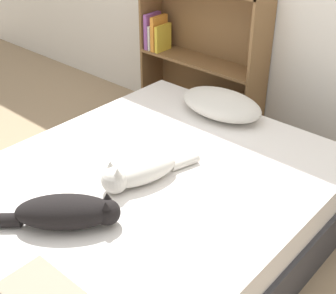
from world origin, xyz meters
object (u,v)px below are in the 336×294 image
(pillow, at_px, (221,104))
(bookshelf, at_px, (201,57))
(cat_dark, at_px, (66,212))
(cat_light, at_px, (138,173))
(bed, at_px, (150,210))

(pillow, bearing_deg, bookshelf, 138.36)
(cat_dark, relative_size, bookshelf, 0.47)
(bookshelf, bearing_deg, pillow, -41.64)
(cat_light, bearing_deg, bookshelf, -138.33)
(pillow, xyz_separation_m, cat_dark, (0.12, -1.28, -0.00))
(bed, bearing_deg, pillow, 98.75)
(cat_dark, xyz_separation_m, bookshelf, (-0.64, 1.74, 0.05))
(pillow, height_order, bookshelf, bookshelf)
(bed, relative_size, cat_dark, 3.76)
(pillow, distance_m, bookshelf, 0.70)
(cat_dark, height_order, bookshelf, bookshelf)
(bed, xyz_separation_m, cat_light, (0.01, -0.08, 0.28))
(bed, xyz_separation_m, pillow, (-0.12, 0.77, 0.29))
(bed, bearing_deg, bookshelf, 117.38)
(bed, distance_m, cat_dark, 0.58)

